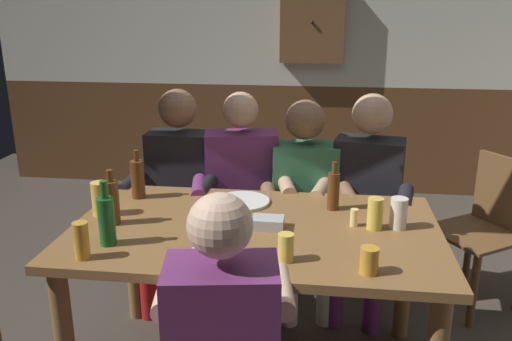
% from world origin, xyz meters
% --- Properties ---
extents(back_wall_upper, '(5.67, 0.12, 1.42)m').
position_xyz_m(back_wall_upper, '(0.00, 2.63, 1.71)').
color(back_wall_upper, beige).
extents(back_wall_wainscot, '(5.67, 0.12, 1.00)m').
position_xyz_m(back_wall_wainscot, '(0.00, 2.63, 0.50)').
color(back_wall_wainscot, brown).
rests_on(back_wall_wainscot, ground_plane).
extents(dining_table, '(1.64, 0.97, 0.77)m').
position_xyz_m(dining_table, '(0.00, -0.19, 0.66)').
color(dining_table, brown).
rests_on(dining_table, ground_plane).
extents(person_0, '(0.52, 0.54, 1.26)m').
position_xyz_m(person_0, '(-0.55, 0.52, 0.69)').
color(person_0, black).
rests_on(person_0, ground_plane).
extents(person_1, '(0.60, 0.57, 1.25)m').
position_xyz_m(person_1, '(-0.17, 0.53, 0.68)').
color(person_1, '#6B2D66').
rests_on(person_1, ground_plane).
extents(person_2, '(0.55, 0.58, 1.21)m').
position_xyz_m(person_2, '(0.19, 0.53, 0.68)').
color(person_2, '#33724C').
rests_on(person_2, ground_plane).
extents(person_3, '(0.56, 0.58, 1.25)m').
position_xyz_m(person_3, '(0.54, 0.53, 0.69)').
color(person_3, black).
rests_on(person_3, ground_plane).
extents(chair_empty_near_left, '(0.61, 0.61, 0.88)m').
position_xyz_m(chair_empty_near_left, '(1.25, 0.66, 0.48)').
color(chair_empty_near_left, brown).
rests_on(chair_empty_near_left, ground_plane).
extents(table_candle, '(0.04, 0.04, 0.08)m').
position_xyz_m(table_candle, '(0.44, -0.12, 0.81)').
color(table_candle, '#F9E08C').
rests_on(table_candle, dining_table).
extents(condiment_caddy, '(0.14, 0.10, 0.05)m').
position_xyz_m(condiment_caddy, '(0.06, -0.19, 0.80)').
color(condiment_caddy, '#B2B7BC').
rests_on(condiment_caddy, dining_table).
extents(plate_0, '(0.21, 0.21, 0.01)m').
position_xyz_m(plate_0, '(-0.13, -0.51, 0.78)').
color(plate_0, white).
rests_on(plate_0, dining_table).
extents(plate_1, '(0.28, 0.28, 0.01)m').
position_xyz_m(plate_1, '(-0.10, 0.10, 0.78)').
color(plate_1, white).
rests_on(plate_1, dining_table).
extents(bottle_0, '(0.07, 0.07, 0.25)m').
position_xyz_m(bottle_0, '(-0.64, -0.23, 0.88)').
color(bottle_0, '#593314').
rests_on(bottle_0, dining_table).
extents(bottle_1, '(0.07, 0.07, 0.25)m').
position_xyz_m(bottle_1, '(-0.64, 0.11, 0.87)').
color(bottle_1, '#593314').
rests_on(bottle_1, dining_table).
extents(bottle_2, '(0.06, 0.06, 0.24)m').
position_xyz_m(bottle_2, '(0.35, 0.08, 0.87)').
color(bottle_2, '#593314').
rests_on(bottle_2, dining_table).
extents(bottle_3, '(0.07, 0.07, 0.27)m').
position_xyz_m(bottle_3, '(-0.58, -0.44, 0.88)').
color(bottle_3, '#195923').
rests_on(bottle_3, dining_table).
extents(pint_glass_0, '(0.06, 0.06, 0.11)m').
position_xyz_m(pint_glass_0, '(0.16, -0.50, 0.83)').
color(pint_glass_0, '#E5C64C').
rests_on(pint_glass_0, dining_table).
extents(pint_glass_1, '(0.08, 0.08, 0.16)m').
position_xyz_m(pint_glass_1, '(-0.74, -0.13, 0.85)').
color(pint_glass_1, '#E5C64C').
rests_on(pint_glass_1, dining_table).
extents(pint_glass_2, '(0.06, 0.06, 0.15)m').
position_xyz_m(pint_glass_2, '(-0.63, -0.58, 0.85)').
color(pint_glass_2, gold).
rests_on(pint_glass_2, dining_table).
extents(pint_glass_3, '(0.08, 0.08, 0.14)m').
position_xyz_m(pint_glass_3, '(0.63, -0.12, 0.84)').
color(pint_glass_3, white).
rests_on(pint_glass_3, dining_table).
extents(pint_glass_4, '(0.07, 0.07, 0.14)m').
position_xyz_m(pint_glass_4, '(0.53, -0.14, 0.84)').
color(pint_glass_4, '#E5C64C').
rests_on(pint_glass_4, dining_table).
extents(pint_glass_5, '(0.07, 0.07, 0.10)m').
position_xyz_m(pint_glass_5, '(0.47, -0.56, 0.82)').
color(pint_glass_5, gold).
rests_on(pint_glass_5, dining_table).
extents(wall_dart_cabinet, '(0.56, 0.15, 0.70)m').
position_xyz_m(wall_dart_cabinet, '(0.16, 2.50, 1.57)').
color(wall_dart_cabinet, brown).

